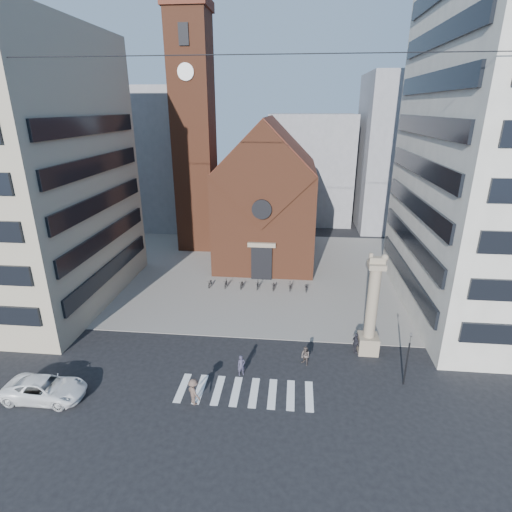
{
  "coord_description": "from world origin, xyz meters",
  "views": [
    {
      "loc": [
        3.65,
        -26.01,
        19.04
      ],
      "look_at": [
        0.24,
        8.0,
        6.24
      ],
      "focal_mm": 28.0,
      "sensor_mm": 36.0,
      "label": 1
    }
  ],
  "objects_px": {
    "white_car": "(45,389)",
    "traffic_light": "(408,358)",
    "lion_column": "(371,315)",
    "pedestrian_0": "(241,365)",
    "pedestrian_1": "(305,356)",
    "scooter_0": "(210,283)",
    "pedestrian_2": "(356,343)"
  },
  "relations": [
    {
      "from": "white_car",
      "to": "lion_column",
      "type": "bearing_deg",
      "value": -70.94
    },
    {
      "from": "pedestrian_0",
      "to": "pedestrian_1",
      "type": "xyz_separation_m",
      "value": [
        4.81,
        1.75,
        -0.03
      ]
    },
    {
      "from": "pedestrian_1",
      "to": "traffic_light",
      "type": "bearing_deg",
      "value": 29.92
    },
    {
      "from": "traffic_light",
      "to": "pedestrian_0",
      "type": "bearing_deg",
      "value": -179.6
    },
    {
      "from": "lion_column",
      "to": "white_car",
      "type": "xyz_separation_m",
      "value": [
        -23.14,
        -7.99,
        -2.69
      ]
    },
    {
      "from": "lion_column",
      "to": "pedestrian_1",
      "type": "relative_size",
      "value": 5.43
    },
    {
      "from": "lion_column",
      "to": "white_car",
      "type": "relative_size",
      "value": 1.57
    },
    {
      "from": "pedestrian_0",
      "to": "scooter_0",
      "type": "height_order",
      "value": "pedestrian_0"
    },
    {
      "from": "pedestrian_1",
      "to": "pedestrian_2",
      "type": "xyz_separation_m",
      "value": [
        4.14,
        2.11,
        0.08
      ]
    },
    {
      "from": "white_car",
      "to": "pedestrian_2",
      "type": "height_order",
      "value": "pedestrian_2"
    },
    {
      "from": "lion_column",
      "to": "pedestrian_1",
      "type": "height_order",
      "value": "lion_column"
    },
    {
      "from": "traffic_light",
      "to": "lion_column",
      "type": "bearing_deg",
      "value": 116.46
    },
    {
      "from": "traffic_light",
      "to": "pedestrian_1",
      "type": "distance_m",
      "value": 7.49
    },
    {
      "from": "pedestrian_1",
      "to": "pedestrian_2",
      "type": "bearing_deg",
      "value": 70.05
    },
    {
      "from": "scooter_0",
      "to": "lion_column",
      "type": "bearing_deg",
      "value": -35.22
    },
    {
      "from": "pedestrian_1",
      "to": "pedestrian_2",
      "type": "height_order",
      "value": "pedestrian_2"
    },
    {
      "from": "traffic_light",
      "to": "pedestrian_2",
      "type": "height_order",
      "value": "traffic_light"
    },
    {
      "from": "white_car",
      "to": "pedestrian_1",
      "type": "distance_m",
      "value": 18.86
    },
    {
      "from": "white_car",
      "to": "pedestrian_1",
      "type": "bearing_deg",
      "value": -72.52
    },
    {
      "from": "white_car",
      "to": "traffic_light",
      "type": "bearing_deg",
      "value": -80.96
    },
    {
      "from": "lion_column",
      "to": "pedestrian_2",
      "type": "xyz_separation_m",
      "value": [
        -1.01,
        -0.22,
        -2.58
      ]
    },
    {
      "from": "white_car",
      "to": "pedestrian_2",
      "type": "relative_size",
      "value": 3.16
    },
    {
      "from": "lion_column",
      "to": "scooter_0",
      "type": "height_order",
      "value": "lion_column"
    },
    {
      "from": "traffic_light",
      "to": "scooter_0",
      "type": "xyz_separation_m",
      "value": [
        -17.58,
        15.24,
        -1.83
      ]
    },
    {
      "from": "pedestrian_1",
      "to": "scooter_0",
      "type": "height_order",
      "value": "pedestrian_1"
    },
    {
      "from": "pedestrian_1",
      "to": "scooter_0",
      "type": "relative_size",
      "value": 1.03
    },
    {
      "from": "traffic_light",
      "to": "pedestrian_2",
      "type": "relative_size",
      "value": 2.46
    },
    {
      "from": "traffic_light",
      "to": "white_car",
      "type": "relative_size",
      "value": 0.78
    },
    {
      "from": "white_car",
      "to": "pedestrian_1",
      "type": "xyz_separation_m",
      "value": [
        17.99,
        5.66,
        0.03
      ]
    },
    {
      "from": "lion_column",
      "to": "traffic_light",
      "type": "relative_size",
      "value": 2.02
    },
    {
      "from": "pedestrian_1",
      "to": "scooter_0",
      "type": "distance_m",
      "value": 17.12
    },
    {
      "from": "lion_column",
      "to": "pedestrian_0",
      "type": "xyz_separation_m",
      "value": [
        -9.97,
        -4.08,
        -2.63
      ]
    }
  ]
}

